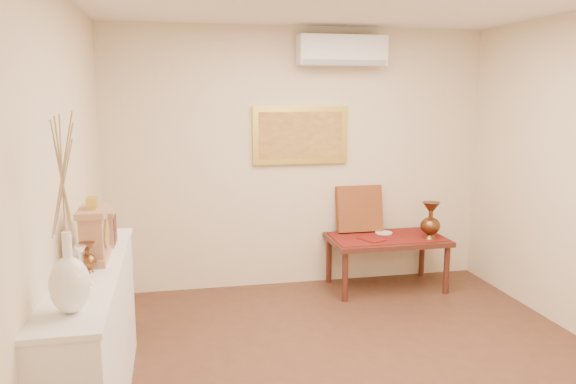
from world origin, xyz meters
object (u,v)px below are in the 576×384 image
object	(u,v)px
brass_urn_tall	(431,216)
wooden_chest	(104,228)
white_vase	(65,210)
low_table	(387,243)
mantel_clock	(94,234)
display_ledge	(95,343)

from	to	relation	value
brass_urn_tall	wooden_chest	size ratio (longest dim) A/B	1.88
brass_urn_tall	white_vase	bearing A→B (deg)	-141.34
low_table	white_vase	bearing A→B (deg)	-135.59
brass_urn_tall	low_table	world-z (taller)	brass_urn_tall
white_vase	mantel_clock	bearing A→B (deg)	89.67
mantel_clock	wooden_chest	world-z (taller)	mantel_clock
brass_urn_tall	low_table	bearing A→B (deg)	159.46
display_ledge	mantel_clock	world-z (taller)	mantel_clock
display_ledge	low_table	size ratio (longest dim) A/B	1.68
display_ledge	mantel_clock	size ratio (longest dim) A/B	4.93
low_table	display_ledge	bearing A→B (deg)	-144.90
mantel_clock	low_table	xyz separation A→B (m)	(2.66, 1.74, -0.67)
wooden_chest	low_table	size ratio (longest dim) A/B	0.20
display_ledge	wooden_chest	distance (m)	0.80
low_table	brass_urn_tall	bearing A→B (deg)	-20.54
brass_urn_tall	display_ledge	distance (m)	3.55
white_vase	mantel_clock	size ratio (longest dim) A/B	2.47
white_vase	brass_urn_tall	world-z (taller)	white_vase
white_vase	low_table	distance (m)	3.86
brass_urn_tall	wooden_chest	xyz separation A→B (m)	(-3.05, -1.21, 0.32)
white_vase	wooden_chest	world-z (taller)	white_vase
white_vase	wooden_chest	distance (m)	1.31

